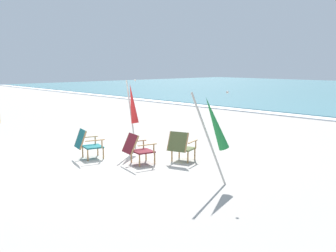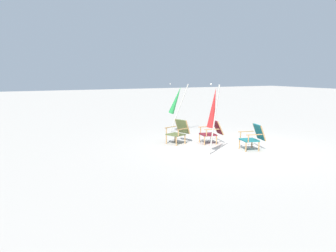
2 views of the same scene
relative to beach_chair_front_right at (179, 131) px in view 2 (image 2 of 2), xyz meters
The scene contains 6 objects.
ground_plane 1.95m from the beach_chair_front_right, 137.71° to the right, with size 80.00×80.00×0.00m, color #B2AAA0.
beach_chair_front_right is the anchor object (origin of this frame).
beach_chair_far_center 1.16m from the beach_chair_front_right, 119.03° to the right, with size 0.71×0.83×0.80m.
beach_chair_back_right 2.54m from the beach_chair_front_right, 140.01° to the right, with size 0.72×0.81×0.81m.
umbrella_furled_red 2.16m from the beach_chair_front_right, behind, with size 0.46×0.31×2.11m.
umbrella_furled_green 2.28m from the beach_chair_front_right, 25.42° to the right, with size 0.63×0.71×2.00m.
Camera 2 is at (-8.36, 6.57, 2.39)m, focal length 35.00 mm.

